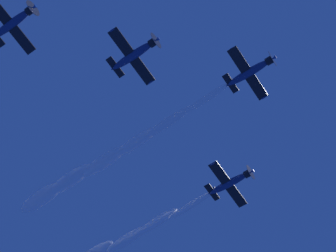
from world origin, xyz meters
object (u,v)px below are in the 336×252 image
at_px(airplane_left_wingman, 231,183).
at_px(airplane_right_wingman, 135,54).
at_px(airplane_lead, 251,72).
at_px(airplane_outer_right, 13,23).

bearing_deg(airplane_left_wingman, airplane_right_wingman, 31.14).
relative_size(airplane_left_wingman, airplane_right_wingman, 1.00).
distance_m(airplane_lead, airplane_left_wingman, 18.55).
xyz_separation_m(airplane_lead, airplane_left_wingman, (-5.39, -17.66, -1.80)).
relative_size(airplane_lead, airplane_right_wingman, 1.00).
bearing_deg(airplane_outer_right, airplane_lead, 168.27).
bearing_deg(airplane_lead, airplane_left_wingman, -106.97).
bearing_deg(airplane_right_wingman, airplane_left_wingman, -148.86).
height_order(airplane_left_wingman, airplane_right_wingman, airplane_left_wingman).
distance_m(airplane_lead, airplane_right_wingman, 17.83).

